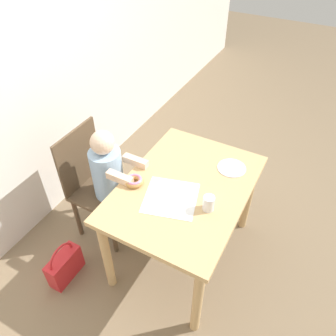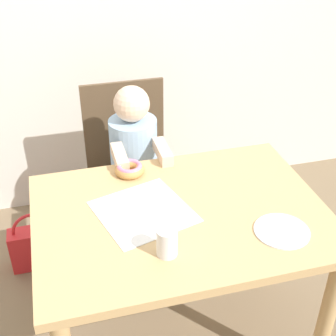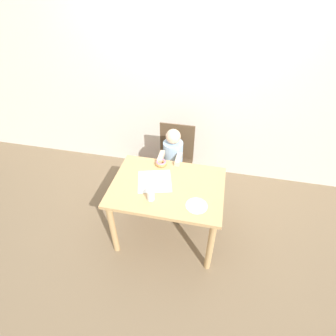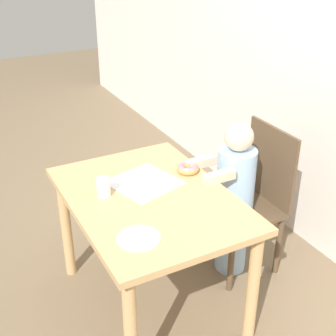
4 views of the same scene
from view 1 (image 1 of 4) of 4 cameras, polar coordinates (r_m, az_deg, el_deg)
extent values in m
plane|color=#7A664C|center=(2.62, 2.47, -14.28)|extent=(12.00, 12.00, 0.00)
cube|color=silver|center=(2.44, -24.12, 16.01)|extent=(8.00, 0.05, 2.50)
cube|color=tan|center=(2.08, 3.02, -3.54)|extent=(1.06, 0.77, 0.03)
cylinder|color=tan|center=(2.05, 5.14, -22.11)|extent=(0.06, 0.06, 0.67)
cylinder|color=tan|center=(2.59, 13.83, -4.90)|extent=(0.06, 0.06, 0.67)
cylinder|color=tan|center=(2.23, -10.64, -14.74)|extent=(0.06, 0.06, 0.67)
cylinder|color=tan|center=(2.74, 1.03, -0.37)|extent=(0.06, 0.06, 0.67)
cube|color=brown|center=(2.49, -10.86, -4.01)|extent=(0.41, 0.41, 0.03)
cube|color=brown|center=(2.44, -15.26, 1.70)|extent=(0.41, 0.02, 0.47)
cylinder|color=brown|center=(2.49, -9.43, -11.31)|extent=(0.04, 0.04, 0.40)
cylinder|color=brown|center=(2.66, -5.11, -6.19)|extent=(0.04, 0.04, 0.40)
cylinder|color=brown|center=(2.65, -15.50, -8.24)|extent=(0.04, 0.04, 0.40)
cylinder|color=brown|center=(2.82, -11.03, -3.64)|extent=(0.04, 0.04, 0.40)
cylinder|color=#99BCE0|center=(2.62, -9.41, -7.48)|extent=(0.19, 0.19, 0.43)
cylinder|color=#99BCE0|center=(2.33, -10.49, -0.94)|extent=(0.22, 0.22, 0.38)
sphere|color=beige|center=(2.16, -11.36, 4.38)|extent=(0.16, 0.16, 0.16)
cube|color=beige|center=(2.11, -8.42, -1.70)|extent=(0.05, 0.18, 0.05)
cube|color=beige|center=(2.22, -5.69, 1.20)|extent=(0.05, 0.18, 0.05)
torus|color=tan|center=(2.08, -5.90, -2.29)|extent=(0.12, 0.12, 0.04)
torus|color=pink|center=(2.08, -5.93, -2.01)|extent=(0.10, 0.10, 0.02)
cube|color=white|center=(2.00, 0.48, -5.19)|extent=(0.39, 0.39, 0.00)
cube|color=red|center=(2.52, -17.50, -16.02)|extent=(0.27, 0.10, 0.22)
torus|color=red|center=(2.43, -18.05, -14.58)|extent=(0.22, 0.02, 0.22)
cylinder|color=white|center=(1.92, 7.09, -6.10)|extent=(0.07, 0.07, 0.10)
cylinder|color=white|center=(2.23, 11.02, 0.02)|extent=(0.19, 0.19, 0.01)
camera|label=2|loc=(1.24, 58.18, 1.26)|focal=50.00mm
camera|label=3|loc=(2.09, 72.80, 23.19)|focal=28.00mm
camera|label=4|loc=(3.18, 38.58, 29.67)|focal=50.00mm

